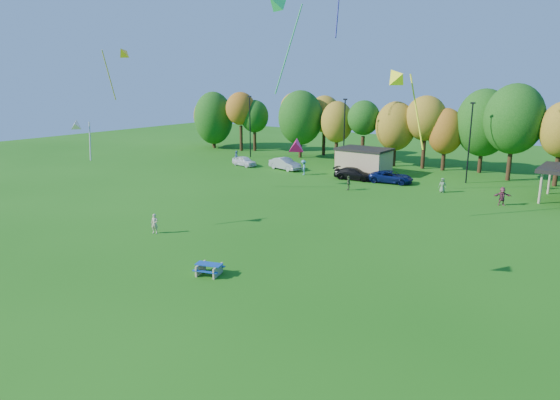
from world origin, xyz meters
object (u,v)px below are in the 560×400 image
Objects in this scene: picnic_table at (209,268)px; car_a at (244,161)px; car_b at (285,164)px; car_d at (354,174)px; car_c at (391,177)px; kite_flyer at (155,224)px.

picnic_table is 38.50m from car_a.
picnic_table is at bearing -141.37° from car_b.
car_b is at bearing 81.04° from car_d.
car_a is (-23.28, 30.66, 0.26)m from picnic_table.
car_a is 6.18m from car_b.
picnic_table is 0.41× the size of car_d.
car_c is at bearing -85.49° from car_d.
car_b is at bearing 99.98° from picnic_table.
kite_flyer is at bearing 140.70° from picnic_table.
car_b reaches higher than car_c.
kite_flyer is at bearing 156.85° from car_c.
car_a is 20.84m from car_c.
car_a is at bearing 84.08° from car_c.
car_a reaches higher than picnic_table.
kite_flyer reaches higher than car_c.
kite_flyer is at bearing -142.25° from car_a.
car_b reaches higher than car_d.
car_c is 1.02× the size of car_d.
picnic_table is at bearing 174.56° from car_c.
car_d reaches higher than car_a.
car_d is at bearing 83.79° from picnic_table.
car_a is at bearing 85.51° from car_d.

